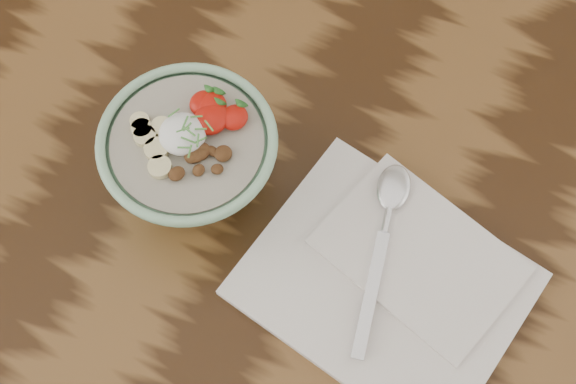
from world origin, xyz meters
The scene contains 4 objects.
table centered at (0.00, 0.00, 65.70)cm, with size 160.00×90.00×75.00cm.
breakfast_bowl centered at (-9.65, 4.92, 80.77)cm, with size 16.94×16.94×11.25cm.
napkin centered at (12.41, 3.85, 75.65)cm, with size 28.63×24.94×1.56cm.
spoon centered at (9.50, 9.38, 77.00)cm, with size 6.37×20.21×1.06cm.
Camera 1 is at (13.45, -21.65, 150.08)cm, focal length 50.00 mm.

